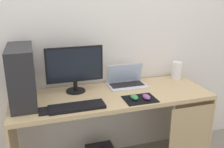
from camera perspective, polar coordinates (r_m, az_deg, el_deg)
The scene contains 11 objects.
wall_back at distance 2.35m, azimuth -2.42°, elevation 10.44°, with size 4.00×0.05×2.60m.
desk at distance 2.24m, azimuth 0.64°, elevation -8.04°, with size 1.67×0.59×0.78m.
pc_tower at distance 2.05m, azimuth -19.43°, elevation -0.38°, with size 0.19×0.45×0.45m, color #232326.
monitor at distance 2.18m, azimuth -8.30°, elevation 1.35°, with size 0.48×0.17×0.40m.
laptop at distance 2.36m, azimuth 3.25°, elevation -1.63°, with size 0.35×0.21×0.20m.
speaker at distance 2.61m, azimuth 14.28°, elevation 0.79°, with size 0.09×0.09×0.17m, color white.
keyboard at distance 1.94m, azimuth -7.82°, elevation -7.26°, with size 0.42×0.14×0.02m, color black.
mousepad at distance 2.09m, azimuth 6.24°, elevation -5.58°, with size 0.26×0.20×0.01m, color black.
mouse_left at distance 2.07m, azimuth 5.00°, elevation -5.15°, with size 0.06×0.10×0.03m, color #338C4C.
mouse_right at distance 2.09m, azimuth 7.68°, elevation -5.07°, with size 0.06×0.10×0.03m, color #8C4C99.
cell_phone at distance 1.94m, azimuth -15.06°, elevation -8.04°, with size 0.07×0.13×0.01m, color black.
Camera 1 is at (-0.60, -1.92, 1.62)m, focal length 41.00 mm.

